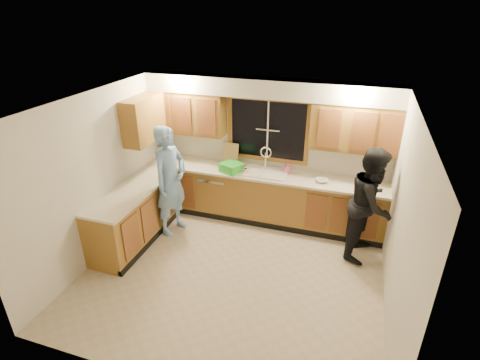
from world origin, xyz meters
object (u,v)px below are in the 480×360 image
woman (371,204)px  soap_bottle (287,168)px  dish_crate (231,167)px  dishwasher (217,192)px  knife_block (171,152)px  stove (115,233)px  bowl (322,181)px  man (170,181)px  sink (262,175)px

woman → soap_bottle: 1.53m
soap_bottle → dish_crate: bearing=-166.0°
dishwasher → knife_block: 1.15m
stove → soap_bottle: (2.21, 1.93, 0.57)m
bowl → dish_crate: bearing=-177.8°
woman → knife_block: 3.67m
dishwasher → bowl: size_ratio=4.01×
soap_bottle → bowl: soap_bottle is taller
man → stove: bearing=166.6°
bowl → dishwasher: bearing=178.3°
sink → knife_block: bearing=176.4°
sink → woman: woman is taller
soap_bottle → woman: bearing=-23.9°
stove → sink: bearing=45.4°
man → woman: (3.14, 0.33, -0.06)m
stove → man: size_ratio=0.48×
knife_block → dish_crate: 1.30m
sink → knife_block: 1.82m
sink → man: size_ratio=0.46×
stove → knife_block: bearing=90.1°
knife_block → soap_bottle: (2.21, -0.01, -0.01)m
man → soap_bottle: (1.75, 0.95, 0.08)m
woman → bowl: 0.90m
man → bowl: bearing=-59.8°
dishwasher → dish_crate: 0.68m
sink → woman: (1.80, -0.51, 0.02)m
stove → bowl: (2.83, 1.76, 0.50)m
dishwasher → dish_crate: bearing=-19.5°
stove → man: man is taller
dishwasher → knife_block: size_ratio=3.68×
sink → knife_block: size_ratio=3.86×
man → dish_crate: 1.08m
dish_crate → soap_bottle: 0.97m
dishwasher → bowl: bearing=-1.7°
woman → soap_bottle: bearing=80.4°
woman → dish_crate: 2.36m
dish_crate → bowl: size_ratio=1.63×
man → soap_bottle: size_ratio=9.62×
sink → knife_block: sink is taller
stove → bowl: 3.36m
bowl → knife_block: bearing=176.3°
woman → bowl: size_ratio=8.62×
knife_block → woman: bearing=-44.8°
dish_crate → soap_bottle: (0.94, 0.23, 0.02)m
man → soap_bottle: 1.99m
man → soap_bottle: man is taller
sink → stove: size_ratio=0.96×
sink → man: (-1.34, -0.85, 0.07)m
man → dish_crate: bearing=-36.5°
sink → stove: bearing=-134.6°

